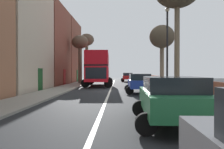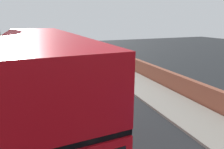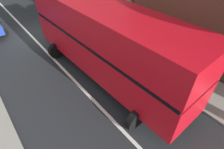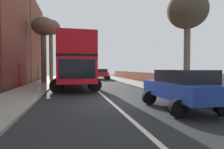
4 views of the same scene
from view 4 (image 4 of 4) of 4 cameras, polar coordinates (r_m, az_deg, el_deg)
The scene contains 11 objects.
ground_plane at distance 9.45m, azimuth -0.25°, elevation -8.35°, with size 84.00×84.00×0.00m, color black.
road_centre_line at distance 9.44m, azimuth -0.25°, elevation -8.33°, with size 0.16×54.00×0.01m, color silver.
sidewalk_left at distance 9.73m, azimuth -30.12°, elevation -7.94°, with size 2.60×60.00×0.12m, color gray.
sidewalk_right at distance 11.46m, azimuth 24.67°, elevation -6.41°, with size 2.60×60.00×0.12m, color gray.
boundary_wall_right at distance 12.38m, azimuth 30.48°, elevation -3.39°, with size 0.36×54.00×1.19m, color brown.
double_decker_bus at distance 16.92m, azimuth -11.31°, elevation 4.12°, with size 3.77×10.50×4.06m.
parked_car_red_right_1 at distance 29.36m, azimuth -3.32°, elevation 0.37°, with size 2.52×4.32×1.58m.
parked_car_blue_right_3 at distance 8.26m, azimuth 20.22°, elevation -3.49°, with size 2.40×3.97×1.61m.
street_tree_left_0 at distance 22.00m, azimuth -19.82°, elevation 12.41°, with size 2.43×2.43×7.01m.
street_tree_right_3 at distance 13.02m, azimuth 21.61°, elevation 16.85°, with size 2.43×2.43×6.21m.
street_tree_left_4 at distance 28.57m, azimuth -17.83°, elevation 12.37°, with size 2.53×2.53×8.34m.
Camera 4 is at (-1.87, -9.10, 1.68)m, focal length 30.56 mm.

